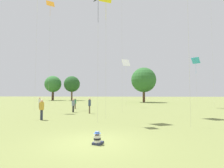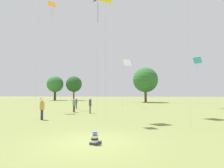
{
  "view_description": "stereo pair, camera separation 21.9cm",
  "coord_description": "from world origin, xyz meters",
  "px_view_note": "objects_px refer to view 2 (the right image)",
  "views": [
    {
      "loc": [
        1.73,
        -7.96,
        2.2
      ],
      "look_at": [
        0.08,
        7.4,
        3.1
      ],
      "focal_mm": 28.0,
      "sensor_mm": 36.0,
      "label": 1
    },
    {
      "loc": [
        1.94,
        -7.93,
        2.2
      ],
      "look_at": [
        0.08,
        7.4,
        3.1
      ],
      "focal_mm": 28.0,
      "sensor_mm": 36.0,
      "label": 2
    }
  ],
  "objects_px": {
    "kite_1": "(197,61)",
    "kite_9": "(127,63)",
    "kite_0": "(98,5)",
    "distant_tree_2": "(55,84)",
    "seated_toddler": "(95,139)",
    "person_standing_3": "(41,102)",
    "distant_tree_0": "(145,80)",
    "person_standing_4": "(90,104)",
    "person_standing_1": "(42,108)",
    "kite_5": "(52,7)",
    "person_standing_2": "(76,102)",
    "kite_8": "(39,3)",
    "person_standing_0": "(74,104)",
    "distant_tree_1": "(74,84)"
  },
  "relations": [
    {
      "from": "kite_0",
      "to": "distant_tree_2",
      "type": "relative_size",
      "value": 1.18
    },
    {
      "from": "person_standing_1",
      "to": "kite_8",
      "type": "bearing_deg",
      "value": 17.56
    },
    {
      "from": "person_standing_2",
      "to": "kite_1",
      "type": "xyz_separation_m",
      "value": [
        19.29,
        4.79,
        6.76
      ]
    },
    {
      "from": "distant_tree_1",
      "to": "person_standing_0",
      "type": "bearing_deg",
      "value": -70.63
    },
    {
      "from": "person_standing_3",
      "to": "distant_tree_0",
      "type": "height_order",
      "value": "distant_tree_0"
    },
    {
      "from": "person_standing_2",
      "to": "person_standing_1",
      "type": "bearing_deg",
      "value": -136.14
    },
    {
      "from": "person_standing_4",
      "to": "kite_1",
      "type": "xyz_separation_m",
      "value": [
        15.62,
        10.86,
        6.64
      ]
    },
    {
      "from": "person_standing_3",
      "to": "distant_tree_2",
      "type": "bearing_deg",
      "value": 91.64
    },
    {
      "from": "kite_5",
      "to": "kite_0",
      "type": "bearing_deg",
      "value": -42.4
    },
    {
      "from": "person_standing_3",
      "to": "kite_9",
      "type": "bearing_deg",
      "value": -2.93
    },
    {
      "from": "distant_tree_0",
      "to": "person_standing_2",
      "type": "bearing_deg",
      "value": -117.8
    },
    {
      "from": "seated_toddler",
      "to": "person_standing_0",
      "type": "distance_m",
      "value": 14.24
    },
    {
      "from": "seated_toddler",
      "to": "person_standing_0",
      "type": "relative_size",
      "value": 0.36
    },
    {
      "from": "person_standing_4",
      "to": "distant_tree_0",
      "type": "bearing_deg",
      "value": -3.85
    },
    {
      "from": "person_standing_0",
      "to": "seated_toddler",
      "type": "bearing_deg",
      "value": 91.59
    },
    {
      "from": "person_standing_1",
      "to": "person_standing_3",
      "type": "height_order",
      "value": "person_standing_1"
    },
    {
      "from": "kite_0",
      "to": "kite_1",
      "type": "xyz_separation_m",
      "value": [
        13.54,
        16.81,
        -1.79
      ]
    },
    {
      "from": "kite_9",
      "to": "distant_tree_1",
      "type": "distance_m",
      "value": 35.66
    },
    {
      "from": "person_standing_4",
      "to": "kite_1",
      "type": "bearing_deg",
      "value": -43.02
    },
    {
      "from": "kite_1",
      "to": "distant_tree_2",
      "type": "height_order",
      "value": "distant_tree_2"
    },
    {
      "from": "kite_1",
      "to": "kite_9",
      "type": "bearing_deg",
      "value": 86.15
    },
    {
      "from": "person_standing_3",
      "to": "person_standing_4",
      "type": "bearing_deg",
      "value": -53.8
    },
    {
      "from": "kite_9",
      "to": "distant_tree_2",
      "type": "bearing_deg",
      "value": 148.27
    },
    {
      "from": "distant_tree_0",
      "to": "distant_tree_2",
      "type": "height_order",
      "value": "distant_tree_0"
    },
    {
      "from": "person_standing_4",
      "to": "distant_tree_0",
      "type": "height_order",
      "value": "distant_tree_0"
    },
    {
      "from": "seated_toddler",
      "to": "kite_1",
      "type": "relative_size",
      "value": 0.07
    },
    {
      "from": "person_standing_1",
      "to": "kite_1",
      "type": "relative_size",
      "value": 0.21
    },
    {
      "from": "seated_toddler",
      "to": "distant_tree_2",
      "type": "xyz_separation_m",
      "value": [
        -26.07,
        51.72,
        5.54
      ]
    },
    {
      "from": "person_standing_0",
      "to": "kite_5",
      "type": "relative_size",
      "value": 0.09
    },
    {
      "from": "person_standing_3",
      "to": "kite_5",
      "type": "xyz_separation_m",
      "value": [
        1.38,
        0.05,
        15.15
      ]
    },
    {
      "from": "kite_0",
      "to": "distant_tree_2",
      "type": "height_order",
      "value": "kite_0"
    },
    {
      "from": "kite_9",
      "to": "distant_tree_0",
      "type": "bearing_deg",
      "value": 92.56
    },
    {
      "from": "person_standing_0",
      "to": "distant_tree_1",
      "type": "relative_size",
      "value": 0.19
    },
    {
      "from": "kite_1",
      "to": "person_standing_3",
      "type": "bearing_deg",
      "value": 94.34
    },
    {
      "from": "distant_tree_0",
      "to": "distant_tree_1",
      "type": "height_order",
      "value": "distant_tree_0"
    },
    {
      "from": "person_standing_0",
      "to": "kite_9",
      "type": "relative_size",
      "value": 0.19
    },
    {
      "from": "person_standing_0",
      "to": "kite_8",
      "type": "height_order",
      "value": "kite_8"
    },
    {
      "from": "person_standing_2",
      "to": "kite_0",
      "type": "bearing_deg",
      "value": -114.37
    },
    {
      "from": "kite_8",
      "to": "distant_tree_2",
      "type": "height_order",
      "value": "kite_8"
    },
    {
      "from": "kite_0",
      "to": "kite_5",
      "type": "xyz_separation_m",
      "value": [
        -10.13,
        12.27,
        6.66
      ]
    },
    {
      "from": "seated_toddler",
      "to": "distant_tree_0",
      "type": "relative_size",
      "value": 0.06
    },
    {
      "from": "kite_0",
      "to": "person_standing_1",
      "type": "bearing_deg",
      "value": -82.42
    },
    {
      "from": "kite_5",
      "to": "person_standing_1",
      "type": "bearing_deg",
      "value": -58.09
    },
    {
      "from": "kite_5",
      "to": "kite_8",
      "type": "bearing_deg",
      "value": -79.37
    },
    {
      "from": "person_standing_2",
      "to": "person_standing_3",
      "type": "xyz_separation_m",
      "value": [
        -5.77,
        0.21,
        0.05
      ]
    },
    {
      "from": "person_standing_2",
      "to": "kite_1",
      "type": "relative_size",
      "value": 0.19
    },
    {
      "from": "person_standing_2",
      "to": "person_standing_4",
      "type": "height_order",
      "value": "person_standing_4"
    },
    {
      "from": "person_standing_1",
      "to": "distant_tree_2",
      "type": "bearing_deg",
      "value": 7.9
    },
    {
      "from": "kite_1",
      "to": "kite_5",
      "type": "height_order",
      "value": "kite_5"
    },
    {
      "from": "person_standing_1",
      "to": "person_standing_3",
      "type": "bearing_deg",
      "value": 13.43
    }
  ]
}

